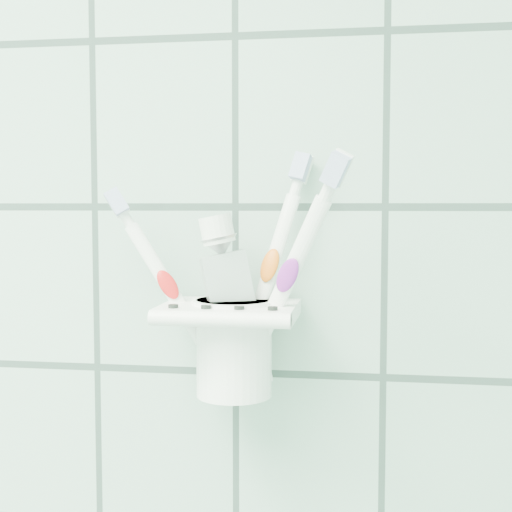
{
  "coord_description": "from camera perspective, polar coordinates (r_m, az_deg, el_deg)",
  "views": [
    {
      "loc": [
        0.77,
        0.57,
        1.4
      ],
      "look_at": [
        0.69,
        1.1,
        1.36
      ],
      "focal_mm": 50.0,
      "sensor_mm": 36.0,
      "label": 1
    }
  ],
  "objects": [
    {
      "name": "cup",
      "position": [
        0.6,
        -1.77,
        -6.96
      ],
      "size": [
        0.07,
        0.07,
        0.08
      ],
      "color": "white",
      "rests_on": "holder_bracket"
    },
    {
      "name": "toothbrush_pink",
      "position": [
        0.59,
        -2.29,
        -1.16
      ],
      "size": [
        0.1,
        0.02,
        0.19
      ],
      "rotation": [
        -0.23,
        -0.52,
        0.44
      ],
      "color": "white",
      "rests_on": "cup"
    },
    {
      "name": "toothbrush_blue",
      "position": [
        0.58,
        -1.78,
        -0.56
      ],
      "size": [
        0.06,
        0.05,
        0.2
      ],
      "rotation": [
        -0.27,
        0.22,
        -0.23
      ],
      "color": "white",
      "rests_on": "cup"
    },
    {
      "name": "toothpaste_tube",
      "position": [
        0.59,
        -0.58,
        -2.51
      ],
      "size": [
        0.06,
        0.04,
        0.15
      ],
      "rotation": [
        -0.06,
        -0.19,
        0.42
      ],
      "color": "silver",
      "rests_on": "cup"
    },
    {
      "name": "toothbrush_orange",
      "position": [
        0.6,
        -1.22,
        0.15
      ],
      "size": [
        0.09,
        0.07,
        0.21
      ],
      "rotation": [
        0.21,
        0.48,
        -0.16
      ],
      "color": "white",
      "rests_on": "cup"
    },
    {
      "name": "holder_bracket",
      "position": [
        0.59,
        -2.09,
        -4.58
      ],
      "size": [
        0.11,
        0.1,
        0.03
      ],
      "color": "white",
      "rests_on": "wall_back"
    }
  ]
}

